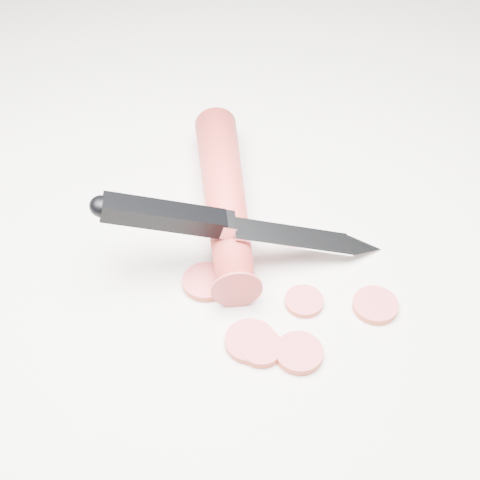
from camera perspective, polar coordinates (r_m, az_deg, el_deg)
ground at (r=0.58m, az=0.45°, el=-2.97°), size 2.40×2.40×0.00m
carrot at (r=0.62m, az=-1.31°, el=3.70°), size 0.15×0.21×0.04m
carrot_slice_0 at (r=0.53m, az=5.05°, el=-9.58°), size 0.04×0.04×0.01m
carrot_slice_1 at (r=0.53m, az=1.81°, el=-9.19°), size 0.03×0.03×0.01m
carrot_slice_2 at (r=0.56m, az=5.48°, el=-5.22°), size 0.03×0.03×0.01m
carrot_slice_3 at (r=0.57m, az=11.47°, el=-5.48°), size 0.04×0.04×0.01m
carrot_slice_4 at (r=0.57m, az=-2.94°, el=-3.58°), size 0.04×0.04×0.01m
carrot_slice_5 at (r=0.53m, az=0.90°, el=-8.63°), size 0.04×0.04×0.01m
kitchen_knife at (r=0.56m, az=0.34°, el=1.36°), size 0.23×0.15×0.09m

